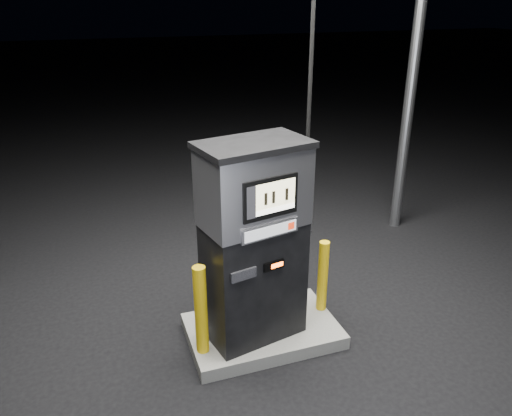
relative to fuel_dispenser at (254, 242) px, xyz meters
name	(u,v)px	position (x,y,z in m)	size (l,w,h in m)	color
ground	(262,336)	(0.11, 0.06, -1.22)	(80.00, 80.00, 0.00)	black
pump_island	(262,331)	(0.11, 0.06, -1.15)	(1.60, 1.00, 0.15)	slate
fuel_dispenser	(254,242)	(0.00, 0.00, 0.00)	(1.20, 0.82, 4.33)	black
bollard_left	(201,310)	(-0.59, -0.12, -0.59)	(0.13, 0.13, 0.96)	yellow
bollard_right	(323,276)	(0.85, 0.15, -0.65)	(0.11, 0.11, 0.85)	yellow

